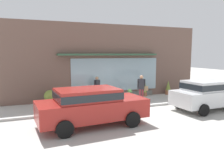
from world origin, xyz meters
TOP-DOWN VIEW (x-y plane):
  - ground_plane at (0.00, 0.00)m, footprint 60.00×60.00m
  - curb_strip at (0.00, -0.20)m, footprint 14.00×0.24m
  - storefront at (0.01, 3.19)m, footprint 14.00×0.81m
  - fire_hydrant at (0.58, 1.01)m, footprint 0.42×0.38m
  - pedestrian_with_handbag at (1.35, 0.87)m, footprint 0.61×0.40m
  - pedestrian_passerby at (-1.09, 2.37)m, footprint 0.47×0.31m
  - parked_car_red at (-2.91, -2.33)m, footprint 4.68×2.25m
  - parked_car_silver at (3.79, -2.03)m, footprint 4.11×2.12m
  - potted_plant_window_center at (-4.05, 2.33)m, footprint 0.71×0.71m
  - potted_plant_low_front at (-0.06, 2.73)m, footprint 0.36×0.36m
  - potted_plant_near_hydrant at (2.65, 2.65)m, footprint 0.25×0.25m
  - potted_plant_by_entrance at (4.61, 2.62)m, footprint 0.41×0.41m
  - potted_plant_corner_tall at (-2.05, 2.71)m, footprint 0.68×0.68m

SIDE VIEW (x-z plane):
  - ground_plane at x=0.00m, z-range 0.00..0.00m
  - curb_strip at x=0.00m, z-range 0.00..0.12m
  - potted_plant_low_front at x=-0.06m, z-range 0.02..0.57m
  - potted_plant_near_hydrant at x=2.65m, z-range -0.02..0.94m
  - fire_hydrant at x=0.58m, z-range 0.01..0.91m
  - potted_plant_corner_tall at x=-2.05m, z-range 0.03..0.91m
  - potted_plant_window_center at x=-4.05m, z-range 0.03..0.93m
  - potted_plant_by_entrance at x=4.61m, z-range -0.03..1.03m
  - parked_car_silver at x=3.79m, z-range 0.10..1.71m
  - parked_car_red at x=-2.91m, z-range 0.12..1.73m
  - pedestrian_passerby at x=-1.09m, z-range 0.13..1.73m
  - pedestrian_with_handbag at x=1.35m, z-range 0.15..1.88m
  - storefront at x=0.01m, z-range -0.05..4.98m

